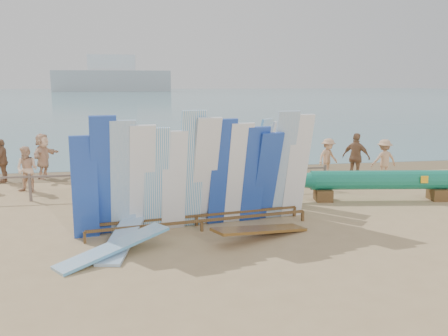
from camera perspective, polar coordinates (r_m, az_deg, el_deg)
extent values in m
plane|color=tan|center=(13.30, -7.90, -6.40)|extent=(160.00, 160.00, 0.00)
cube|color=teal|center=(140.79, -9.56, 8.66)|extent=(320.00, 240.00, 0.02)
cube|color=brown|center=(20.30, -8.54, -0.58)|extent=(40.00, 2.60, 0.01)
cube|color=#999EA3|center=(193.10, -13.26, 10.15)|extent=(45.00, 8.00, 8.00)
cube|color=silver|center=(193.23, -13.35, 12.22)|extent=(18.00, 6.00, 6.00)
cube|color=#6D5D52|center=(16.03, -8.31, -0.59)|extent=(12.00, 0.06, 0.06)
cube|color=#6D5D52|center=(16.51, -22.29, -2.18)|extent=(0.08, 0.08, 0.90)
cube|color=#6D5D52|center=(16.18, -15.37, -2.01)|extent=(0.08, 0.08, 0.90)
cube|color=#6D5D52|center=(16.10, -8.27, -1.81)|extent=(0.08, 0.08, 0.90)
cube|color=#6D5D52|center=(16.26, -1.21, -1.58)|extent=(0.08, 0.08, 0.90)
cube|color=#6D5D52|center=(16.66, 5.61, -1.34)|extent=(0.08, 0.08, 0.90)
cube|color=#6D5D52|center=(17.29, 12.02, -1.09)|extent=(0.08, 0.08, 0.90)
cube|color=brown|center=(12.29, -2.70, -6.36)|extent=(5.76, 0.97, 0.07)
cube|color=brown|center=(12.74, -3.31, -5.76)|extent=(5.76, 0.97, 0.07)
cube|color=#2347B0|center=(11.85, -16.40, -2.33)|extent=(0.69, 0.62, 2.59)
cube|color=#2347B0|center=(11.83, -14.25, -1.11)|extent=(0.75, 0.98, 3.05)
cube|color=#84AED4|center=(11.88, -12.04, -1.25)|extent=(0.74, 0.96, 2.94)
cube|color=white|center=(11.95, -9.85, -1.42)|extent=(0.75, 0.98, 2.81)
cube|color=white|center=(12.01, -8.13, -1.50)|extent=(0.72, 0.83, 2.73)
cube|color=white|center=(12.11, -6.00, -1.59)|extent=(0.71, 0.72, 2.63)
cube|color=white|center=(12.17, -3.92, -0.31)|extent=(0.73, 0.89, 3.13)
cube|color=white|center=(12.28, -2.28, -0.61)|extent=(0.77, 1.11, 2.96)
cube|color=#2347B0|center=(12.42, -0.25, -0.61)|extent=(0.73, 0.86, 2.90)
cube|color=white|center=(12.58, 1.73, -0.74)|extent=(0.73, 0.86, 2.78)
cube|color=#2347B0|center=(12.75, 3.66, -0.86)|extent=(0.72, 0.82, 2.67)
cube|color=#2347B0|center=(12.91, 5.15, -1.10)|extent=(0.74, 0.96, 2.52)
cube|color=#84AED4|center=(13.04, 7.01, 0.22)|extent=(0.74, 0.92, 3.07)
cube|color=white|center=(13.25, 8.79, 0.11)|extent=(0.73, 0.84, 2.97)
cube|color=brown|center=(14.36, 5.34, -4.04)|extent=(1.44, 1.51, 0.06)
cube|color=brown|center=(14.58, 3.80, -3.80)|extent=(1.44, 1.51, 0.06)
cube|color=white|center=(13.47, 2.64, -1.00)|extent=(0.82, 0.82, 2.33)
cube|color=white|center=(13.96, 3.99, 0.34)|extent=(0.93, 0.93, 2.78)
cube|color=white|center=(14.51, 5.24, 0.48)|extent=(0.95, 0.94, 2.67)
cube|color=white|center=(15.08, 6.39, 0.61)|extent=(0.96, 0.95, 2.56)
cube|color=brown|center=(15.75, 11.84, -3.17)|extent=(0.61, 0.70, 0.38)
cube|color=brown|center=(17.02, 24.35, -2.87)|extent=(0.61, 0.70, 0.38)
cylinder|color=#178365|center=(16.19, 18.44, -1.37)|extent=(4.67, 1.27, 0.63)
cone|color=#178365|center=(15.45, 8.49, -1.49)|extent=(1.33, 0.76, 0.59)
cube|color=yellow|center=(16.36, 22.98, -1.28)|extent=(0.23, 0.05, 0.23)
cube|color=brown|center=(13.42, 1.68, -3.11)|extent=(1.03, 0.90, 0.05)
cube|color=white|center=(13.36, 1.69, -2.05)|extent=(0.43, 0.21, 0.41)
cube|color=brown|center=(11.88, 4.44, -8.39)|extent=(2.66, 1.68, 0.44)
cube|color=#84AED4|center=(11.60, -12.02, -9.08)|extent=(1.12, 2.75, 0.40)
cube|color=white|center=(10.94, -13.06, -10.32)|extent=(2.51, 2.01, 0.44)
cube|color=red|center=(16.93, -10.79, -1.67)|extent=(0.62, 0.57, 0.05)
cube|color=red|center=(17.12, -10.74, -0.52)|extent=(0.59, 0.22, 0.58)
cube|color=red|center=(16.78, -5.40, -1.79)|extent=(0.62, 0.59, 0.05)
cube|color=red|center=(16.93, -5.69, -0.78)|extent=(0.53, 0.29, 0.51)
cube|color=red|center=(17.25, 1.90, -0.36)|extent=(0.61, 0.89, 0.61)
cube|color=red|center=(17.49, 1.55, 1.08)|extent=(0.52, 0.25, 0.38)
imported|color=#8C6042|center=(19.91, -25.10, 0.78)|extent=(0.44, 0.99, 1.68)
imported|color=beige|center=(17.84, -22.59, -0.15)|extent=(0.86, 0.60, 1.61)
imported|color=beige|center=(18.07, 7.03, 0.68)|extent=(0.80, 0.82, 1.60)
imported|color=#8C6042|center=(17.78, -5.93, 0.64)|extent=(1.02, 0.94, 1.66)
imported|color=beige|center=(19.20, -5.12, 1.53)|extent=(0.99, 1.71, 1.76)
imported|color=#8C6042|center=(18.30, -15.05, 0.99)|extent=(0.77, 0.57, 1.89)
imported|color=tan|center=(17.56, 4.11, 0.38)|extent=(0.84, 0.67, 1.56)
imported|color=#8C6042|center=(18.90, 15.61, 1.23)|extent=(1.09, 1.14, 1.88)
imported|color=tan|center=(19.61, 18.69, 0.96)|extent=(1.04, 0.45, 1.60)
imported|color=tan|center=(19.78, 12.40, 1.27)|extent=(1.08, 0.80, 1.55)
imported|color=beige|center=(20.09, -20.92, 1.35)|extent=(1.03, 1.77, 1.81)
imported|color=#8C6042|center=(18.97, -1.04, 1.50)|extent=(0.67, 0.39, 1.79)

